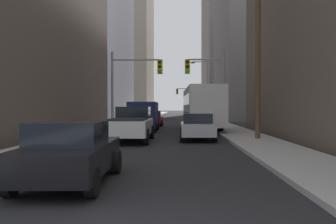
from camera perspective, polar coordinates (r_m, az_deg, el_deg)
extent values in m
cube|color=#9E9E99|center=(53.76, -4.33, -1.15)|extent=(2.80, 160.00, 0.15)
cube|color=#9E9E99|center=(53.59, 6.21, -1.16)|extent=(2.80, 160.00, 0.15)
cube|color=silver|center=(28.75, 5.43, 0.93)|extent=(2.80, 11.56, 2.90)
cube|color=black|center=(28.71, 2.92, 1.97)|extent=(0.29, 10.58, 0.80)
cube|color=red|center=(28.71, 2.92, -0.22)|extent=(0.29, 10.58, 0.28)
cylinder|color=black|center=(32.76, 2.94, -1.63)|extent=(0.32, 1.00, 1.00)
cylinder|color=black|center=(32.88, 7.04, -1.62)|extent=(0.32, 1.00, 1.00)
cylinder|color=black|center=(25.52, 3.24, -2.30)|extent=(0.32, 1.00, 1.00)
cylinder|color=black|center=(25.68, 8.49, -2.29)|extent=(0.32, 1.00, 1.00)
cube|color=white|center=(19.24, -5.96, -2.41)|extent=(2.05, 5.42, 0.80)
cube|color=black|center=(20.17, -5.58, -0.13)|extent=(1.82, 1.82, 0.70)
cube|color=black|center=(17.88, -6.55, -1.21)|extent=(1.78, 2.39, 0.10)
cylinder|color=black|center=(21.11, -7.90, -3.22)|extent=(0.28, 0.80, 0.80)
cylinder|color=black|center=(20.87, -2.69, -3.26)|extent=(0.28, 0.80, 0.80)
cylinder|color=black|center=(17.73, -9.81, -3.98)|extent=(0.28, 0.80, 0.80)
cylinder|color=black|center=(17.44, -3.60, -4.05)|extent=(0.28, 0.80, 0.80)
cube|color=#141E4C|center=(27.24, -3.93, -0.40)|extent=(2.09, 5.23, 1.90)
cube|color=black|center=(29.82, -3.43, 0.50)|extent=(1.76, 0.05, 0.60)
cylinder|color=black|center=(29.03, -5.48, -2.21)|extent=(0.24, 0.72, 0.72)
cylinder|color=black|center=(28.85, -1.70, -2.23)|extent=(0.24, 0.72, 0.72)
cylinder|color=black|center=(25.74, -6.44, -2.59)|extent=(0.24, 0.72, 0.72)
cylinder|color=black|center=(25.53, -2.17, -2.61)|extent=(0.24, 0.72, 0.72)
cube|color=black|center=(8.95, -15.46, -7.07)|extent=(1.95, 4.26, 0.65)
cube|color=black|center=(8.75, -15.77, -3.31)|extent=(1.65, 1.96, 0.55)
cylinder|color=black|center=(10.53, -17.78, -7.69)|extent=(0.22, 0.64, 0.64)
cylinder|color=black|center=(10.09, -8.41, -8.04)|extent=(0.22, 0.64, 0.64)
cylinder|color=black|center=(8.09, -24.32, -10.29)|extent=(0.22, 0.64, 0.64)
cylinder|color=black|center=(7.50, -12.16, -11.11)|extent=(0.22, 0.64, 0.64)
cube|color=#B7BABF|center=(20.04, 4.75, -2.72)|extent=(1.82, 4.21, 0.65)
cube|color=black|center=(19.86, 4.77, -1.02)|extent=(1.59, 1.91, 0.55)
cylinder|color=black|center=(21.38, 2.25, -3.38)|extent=(0.22, 0.64, 0.64)
cylinder|color=black|center=(21.46, 6.88, -3.37)|extent=(0.22, 0.64, 0.64)
cylinder|color=black|center=(18.70, 2.30, -3.97)|extent=(0.22, 0.64, 0.64)
cylinder|color=black|center=(18.79, 7.59, -3.95)|extent=(0.22, 0.64, 0.64)
cube|color=maroon|center=(35.12, -2.47, -1.23)|extent=(1.80, 4.20, 0.65)
cube|color=black|center=(34.96, -2.49, -0.25)|extent=(1.58, 1.90, 0.55)
cylinder|color=black|center=(36.55, -3.66, -1.66)|extent=(0.22, 0.64, 0.64)
cylinder|color=black|center=(36.42, -0.95, -1.67)|extent=(0.22, 0.64, 0.64)
cylinder|color=black|center=(33.87, -4.10, -1.85)|extent=(0.22, 0.64, 0.64)
cylinder|color=black|center=(33.74, -1.18, -1.86)|extent=(0.22, 0.64, 0.64)
cylinder|color=gray|center=(26.57, -9.03, 3.20)|extent=(0.18, 0.18, 6.00)
cylinder|color=gray|center=(26.50, -5.21, 8.43)|extent=(3.56, 0.12, 0.12)
cube|color=gold|center=(26.28, -1.32, 7.34)|extent=(0.38, 0.30, 1.05)
sphere|color=black|center=(26.15, -1.34, 8.13)|extent=(0.24, 0.24, 0.24)
sphere|color=black|center=(26.11, -1.34, 7.39)|extent=(0.24, 0.24, 0.24)
sphere|color=#19D833|center=(26.07, -1.34, 6.64)|extent=(0.24, 0.24, 0.24)
cylinder|color=gray|center=(26.28, 8.97, 3.23)|extent=(0.18, 0.18, 6.00)
cylinder|color=gray|center=(26.37, 6.08, 8.47)|extent=(2.66, 0.12, 0.12)
cube|color=gold|center=(26.24, 3.17, 7.35)|extent=(0.38, 0.30, 1.05)
sphere|color=black|center=(26.11, 3.17, 8.13)|extent=(0.24, 0.24, 0.24)
sphere|color=black|center=(26.07, 3.17, 7.39)|extent=(0.24, 0.24, 0.24)
sphere|color=#19D833|center=(26.03, 3.17, 6.65)|extent=(0.24, 0.24, 0.24)
cylinder|color=gray|center=(66.32, 4.69, 1.74)|extent=(0.18, 0.18, 6.00)
cylinder|color=gray|center=(66.34, 3.10, 3.81)|extent=(3.69, 0.12, 0.12)
cube|color=gold|center=(66.30, 1.50, 3.36)|extent=(0.38, 0.30, 1.05)
sphere|color=red|center=(66.14, 1.50, 3.66)|extent=(0.24, 0.24, 0.24)
sphere|color=black|center=(66.13, 1.50, 3.37)|extent=(0.24, 0.24, 0.24)
sphere|color=black|center=(66.11, 1.50, 3.07)|extent=(0.24, 0.24, 0.24)
cylinder|color=brown|center=(20.23, 14.36, 9.13)|extent=(0.28, 0.28, 9.63)
cylinder|color=gray|center=(42.17, 6.44, 3.32)|extent=(0.16, 0.16, 7.50)
cylinder|color=gray|center=(42.42, 5.23, 8.12)|extent=(1.78, 0.10, 0.10)
ellipsoid|color=#4C4C51|center=(42.37, 4.02, 7.99)|extent=(0.56, 0.32, 0.20)
cube|color=#93939E|center=(55.86, -15.23, 14.62)|extent=(14.93, 25.59, 30.53)
cube|color=#B7A893|center=(97.71, -8.50, 14.12)|extent=(18.81, 23.81, 48.91)
cube|color=gray|center=(58.10, 21.52, 13.53)|extent=(25.75, 18.90, 29.52)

